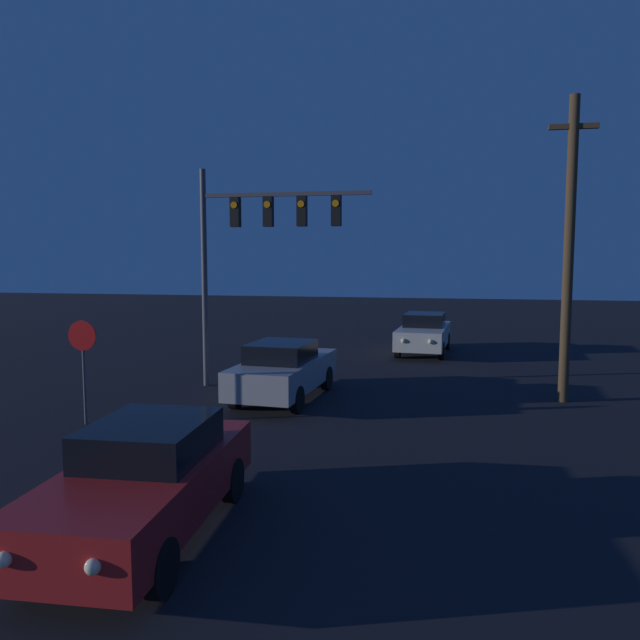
# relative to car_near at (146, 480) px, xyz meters

# --- Properties ---
(car_near) EXTENTS (2.09, 4.95, 1.67)m
(car_near) POSITION_rel_car_near_xyz_m (0.00, 0.00, 0.00)
(car_near) COLOR #B21E1E
(car_near) RESTS_ON ground_plane
(car_mid) EXTENTS (2.24, 4.99, 1.67)m
(car_mid) POSITION_rel_car_near_xyz_m (-0.25, 8.89, 0.00)
(car_mid) COLOR #99999E
(car_mid) RESTS_ON ground_plane
(car_far) EXTENTS (2.24, 4.99, 1.67)m
(car_far) POSITION_rel_car_near_xyz_m (3.41, 18.22, 0.00)
(car_far) COLOR beige
(car_far) RESTS_ON ground_plane
(traffic_signal_mast) EXTENTS (5.29, 0.30, 6.73)m
(traffic_signal_mast) POSITION_rel_car_near_xyz_m (-1.50, 10.25, 3.85)
(traffic_signal_mast) COLOR #4C4C51
(traffic_signal_mast) RESTS_ON ground_plane
(stop_sign) EXTENTS (0.73, 0.07, 2.55)m
(stop_sign) POSITION_rel_car_near_xyz_m (-4.31, 5.36, 0.93)
(stop_sign) COLOR #4C4C51
(stop_sign) RESTS_ON ground_plane
(utility_pole) EXTENTS (1.29, 0.28, 8.40)m
(utility_pole) POSITION_rel_car_near_xyz_m (7.55, 10.14, 3.47)
(utility_pole) COLOR #4C3823
(utility_pole) RESTS_ON ground_plane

